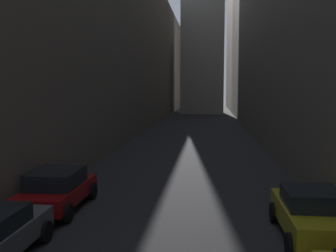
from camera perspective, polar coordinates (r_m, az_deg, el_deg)
The scene contains 5 objects.
ground_plane at distance 45.12m, azimuth 4.34°, elevation -0.30°, with size 264.00×264.00×0.00m, color #232326.
building_block_left at distance 49.14m, azimuth -10.74°, elevation 10.99°, with size 14.38×108.00×18.65m, color #60594F.
building_block_right at distance 49.08m, azimuth 20.82°, elevation 14.82°, with size 15.62×108.00×25.59m, color #60594F.
parked_car_left_third at distance 15.50m, azimuth -15.87°, elevation -8.77°, with size 2.07×4.23×1.51m.
parked_car_right_third at distance 12.89m, azimuth 20.18°, elevation -11.87°, with size 1.99×4.16×1.54m.
Camera 1 is at (1.28, 3.13, 4.57)m, focal length 41.85 mm.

